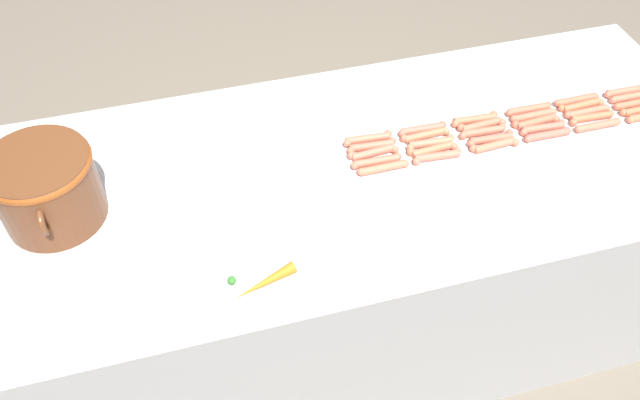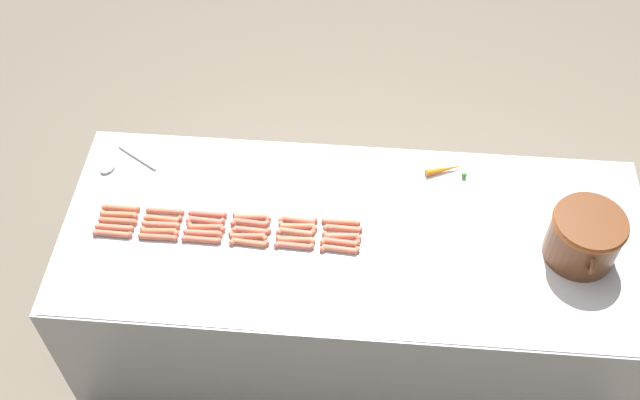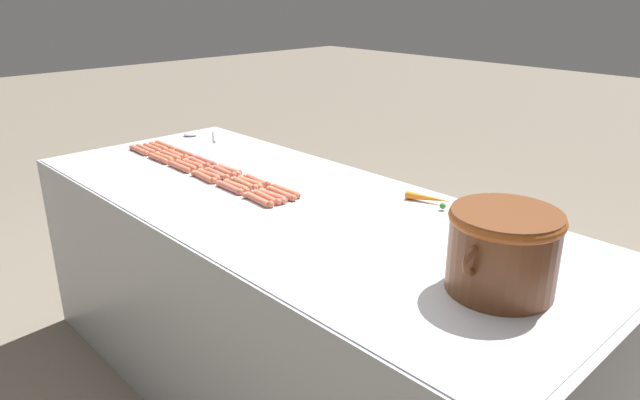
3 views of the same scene
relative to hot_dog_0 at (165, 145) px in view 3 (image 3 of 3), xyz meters
name	(u,v)px [view 3 (image 3 of 3)]	position (x,y,z in m)	size (l,w,h in m)	color
ground_plane	(292,389)	(0.04, 0.96, -0.84)	(20.00, 20.00, 0.00)	#756B5B
griddle_counter	(290,301)	(0.04, 0.96, -0.43)	(0.95, 2.35, 0.83)	#ADAFB5
hot_dog_0	(165,145)	(0.00, 0.00, 0.00)	(0.03, 0.16, 0.02)	#D87251
hot_dog_1	(184,153)	(0.00, 0.18, 0.00)	(0.02, 0.16, 0.02)	#CB6E55
hot_dog_2	(205,161)	(0.00, 0.36, 0.00)	(0.03, 0.16, 0.02)	#CA6553
hot_dog_3	(229,170)	(0.00, 0.54, 0.00)	(0.03, 0.16, 0.02)	#CF7054
hot_dog_4	(257,180)	(0.00, 0.73, 0.00)	(0.03, 0.16, 0.02)	#D66B55
hot_dog_5	(286,191)	(0.00, 0.90, 0.00)	(0.03, 0.16, 0.02)	#D56F51
hot_dog_6	(158,146)	(0.03, 0.00, 0.00)	(0.03, 0.16, 0.02)	#D8714E
hot_dog_7	(177,154)	(0.04, 0.18, 0.00)	(0.03, 0.16, 0.02)	#D36E4C
hot_dog_8	(198,162)	(0.04, 0.36, 0.00)	(0.03, 0.16, 0.02)	#D26B56
hot_dog_9	(223,171)	(0.03, 0.54, 0.00)	(0.03, 0.16, 0.02)	#CC6550
hot_dog_10	(251,182)	(0.04, 0.73, 0.00)	(0.03, 0.16, 0.02)	#D87050
hot_dog_11	(281,193)	(0.03, 0.91, 0.00)	(0.03, 0.16, 0.02)	#CC6C52
hot_dog_12	(152,148)	(0.07, 0.00, 0.00)	(0.03, 0.16, 0.02)	#D36B4F
hot_dog_13	(171,156)	(0.07, 0.18, 0.00)	(0.03, 0.16, 0.02)	#D06E54
hot_dog_14	(193,164)	(0.07, 0.36, 0.00)	(0.03, 0.16, 0.02)	#D0684D
hot_dog_15	(217,174)	(0.07, 0.55, 0.00)	(0.03, 0.16, 0.02)	#CA6A51
hot_dog_16	(243,184)	(0.07, 0.72, 0.00)	(0.03, 0.16, 0.02)	#C97256
hot_dog_17	(273,196)	(0.07, 0.91, 0.00)	(0.03, 0.16, 0.02)	#D66F56
hot_dog_18	(145,149)	(0.10, 0.00, 0.00)	(0.03, 0.16, 0.02)	#CD7156
hot_dog_19	(164,157)	(0.10, 0.18, 0.00)	(0.03, 0.16, 0.02)	#D5704D
hot_dog_20	(186,165)	(0.10, 0.36, 0.00)	(0.03, 0.16, 0.02)	#D26C52
hot_dog_21	(209,175)	(0.10, 0.54, 0.00)	(0.03, 0.16, 0.02)	#CA6A50
hot_dog_22	(236,186)	(0.10, 0.73, 0.00)	(0.03, 0.16, 0.02)	#CB7251
hot_dog_23	(265,197)	(0.10, 0.90, 0.00)	(0.03, 0.16, 0.02)	#D86950
hot_dog_24	(139,150)	(0.13, 0.00, 0.00)	(0.03, 0.16, 0.02)	#D76E55
hot_dog_25	(158,158)	(0.13, 0.18, 0.00)	(0.03, 0.16, 0.02)	#CD684D
hot_dog_26	(179,167)	(0.13, 0.36, 0.00)	(0.03, 0.16, 0.02)	#D3694F
hot_dog_27	(204,177)	(0.13, 0.54, 0.00)	(0.03, 0.16, 0.02)	#D76C4E
hot_dog_28	(229,187)	(0.13, 0.72, 0.00)	(0.03, 0.16, 0.02)	#CF6854
hot_dog_29	(258,200)	(0.13, 0.90, 0.00)	(0.03, 0.16, 0.02)	#D16E54
bean_pot	(503,247)	(0.07, 1.83, 0.11)	(0.35, 0.28, 0.21)	brown
serving_spoon	(198,135)	(-0.23, -0.07, 0.00)	(0.18, 0.25, 0.02)	#B7B7BC
carrot	(430,199)	(-0.31, 1.32, 0.00)	(0.09, 0.18, 0.03)	orange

